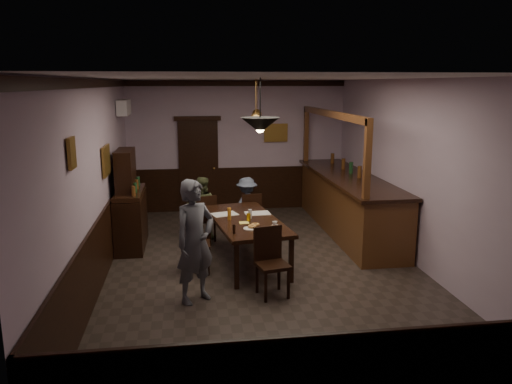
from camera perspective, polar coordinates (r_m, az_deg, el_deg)
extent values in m
cube|color=#2D2621|center=(8.08, 0.88, -8.91)|extent=(5.00, 8.00, 0.01)
cube|color=white|center=(7.53, 0.96, 12.91)|extent=(5.00, 8.00, 0.01)
cube|color=#B098B1|center=(11.59, -2.17, 5.27)|extent=(5.00, 0.01, 3.00)
cube|color=#B098B1|center=(3.91, 10.19, -9.26)|extent=(5.00, 0.01, 3.00)
cube|color=#B098B1|center=(7.69, -17.81, 1.07)|extent=(0.01, 8.00, 3.00)
cube|color=#B098B1|center=(8.42, 17.98, 1.99)|extent=(0.01, 8.00, 3.00)
cube|color=black|center=(8.19, -1.19, -3.28)|extent=(1.32, 2.32, 0.06)
cube|color=black|center=(7.27, -2.24, -8.46)|extent=(0.07, 0.07, 0.69)
cube|color=black|center=(7.51, 4.04, -7.79)|extent=(0.07, 0.07, 0.69)
cube|color=black|center=(9.16, -5.43, -4.08)|extent=(0.07, 0.07, 0.69)
cube|color=black|center=(9.35, -0.37, -3.68)|extent=(0.07, 0.07, 0.69)
cube|color=black|center=(9.44, -6.01, -3.13)|extent=(0.50, 0.50, 0.05)
cube|color=black|center=(9.22, -5.63, -1.89)|extent=(0.38, 0.17, 0.46)
cube|color=black|center=(9.70, -5.47, -4.04)|extent=(0.04, 0.04, 0.40)
cube|color=black|center=(9.59, -7.21, -4.27)|extent=(0.04, 0.04, 0.40)
cube|color=black|center=(9.42, -4.73, -4.52)|extent=(0.04, 0.04, 0.40)
cube|color=black|center=(9.31, -6.52, -4.77)|extent=(0.04, 0.04, 0.40)
cube|color=black|center=(9.64, -0.74, -2.78)|extent=(0.43, 0.43, 0.05)
cube|color=black|center=(9.42, -0.48, -1.61)|extent=(0.38, 0.09, 0.45)
cube|color=black|center=(9.88, -0.10, -3.69)|extent=(0.04, 0.04, 0.39)
cube|color=black|center=(9.81, -1.85, -3.82)|extent=(0.04, 0.04, 0.39)
cube|color=black|center=(9.60, 0.39, -4.18)|extent=(0.04, 0.04, 0.39)
cube|color=black|center=(9.52, -1.40, -4.32)|extent=(0.04, 0.04, 0.39)
cube|color=black|center=(7.00, 1.91, -8.39)|extent=(0.50, 0.50, 0.05)
cube|color=black|center=(7.08, 1.34, -5.85)|extent=(0.42, 0.13, 0.50)
cube|color=black|center=(6.89, 1.11, -10.85)|extent=(0.04, 0.04, 0.43)
cube|color=black|center=(7.01, 3.72, -10.45)|extent=(0.04, 0.04, 0.43)
cube|color=black|center=(7.18, 0.11, -9.86)|extent=(0.04, 0.04, 0.43)
cube|color=black|center=(7.29, 2.63, -9.50)|extent=(0.04, 0.04, 0.43)
cube|color=black|center=(7.91, -6.77, -6.04)|extent=(0.42, 0.42, 0.05)
cube|color=black|center=(7.83, -8.19, -4.22)|extent=(0.05, 0.41, 0.49)
cube|color=black|center=(7.83, -5.49, -8.00)|extent=(0.04, 0.04, 0.42)
cube|color=black|center=(8.14, -5.54, -7.18)|extent=(0.04, 0.04, 0.42)
cube|color=black|center=(7.83, -7.96, -8.06)|extent=(0.04, 0.04, 0.42)
cube|color=black|center=(8.14, -7.92, -7.24)|extent=(0.04, 0.04, 0.42)
imported|color=#545660|center=(6.77, -6.98, -5.64)|extent=(0.74, 0.69, 1.69)
imported|color=#4F5734|center=(9.59, -6.26, -1.78)|extent=(0.64, 0.53, 1.20)
imported|color=slate|center=(9.79, -1.07, -1.59)|extent=(0.84, 0.70, 1.13)
cube|color=silver|center=(8.47, -3.60, -2.54)|extent=(0.49, 0.41, 0.01)
cube|color=silver|center=(8.51, 0.16, -2.44)|extent=(0.43, 0.32, 0.01)
cube|color=#F5E15A|center=(7.95, -1.38, -3.52)|extent=(0.17, 0.17, 0.00)
cylinder|color=white|center=(7.76, 2.27, -3.90)|extent=(0.15, 0.15, 0.01)
imported|color=white|center=(7.72, 2.15, -3.64)|extent=(0.09, 0.09, 0.07)
cylinder|color=white|center=(7.61, -0.63, -4.20)|extent=(0.22, 0.22, 0.01)
torus|color=#C68C47|center=(7.63, -0.46, -3.95)|extent=(0.13, 0.13, 0.04)
torus|color=#C68C47|center=(7.72, -0.09, -3.75)|extent=(0.13, 0.13, 0.04)
cylinder|color=gold|center=(8.05, -0.86, -2.89)|extent=(0.07, 0.07, 0.12)
cylinder|color=#BF721E|center=(8.11, -3.07, -2.50)|extent=(0.06, 0.06, 0.20)
cylinder|color=silver|center=(8.19, -0.68, -2.51)|extent=(0.06, 0.06, 0.15)
cylinder|color=black|center=(7.38, -2.53, -4.24)|extent=(0.04, 0.04, 0.14)
cube|color=black|center=(9.33, -14.08, -3.23)|extent=(0.48, 1.35, 0.96)
cube|color=black|center=(9.20, -14.25, -0.05)|extent=(0.46, 1.30, 0.08)
cube|color=black|center=(9.13, -14.69, 2.29)|extent=(0.29, 0.87, 0.77)
cube|color=#4E2914|center=(10.13, 10.48, -1.44)|extent=(0.90, 4.19, 1.10)
cube|color=black|center=(10.00, 10.49, 1.73)|extent=(1.00, 4.29, 0.06)
cube|color=#4E2914|center=(9.74, 8.64, 8.80)|extent=(0.10, 4.09, 0.12)
cube|color=#4E2914|center=(7.92, 12.60, 3.49)|extent=(0.10, 0.10, 1.30)
cube|color=#4E2914|center=(11.71, 5.75, 6.51)|extent=(0.10, 0.10, 1.30)
cube|color=black|center=(11.55, -6.57, 2.92)|extent=(0.90, 0.06, 2.10)
cube|color=white|center=(10.42, -14.87, 9.32)|extent=(0.20, 0.85, 0.30)
cube|color=olive|center=(6.03, -20.32, 4.19)|extent=(0.04, 0.28, 0.36)
cube|color=olive|center=(8.43, -16.75, 3.46)|extent=(0.04, 0.62, 0.48)
cube|color=olive|center=(11.64, 2.28, 6.79)|extent=(0.55, 0.04, 0.42)
cylinder|color=black|center=(7.12, 0.48, 10.29)|extent=(0.02, 0.02, 0.66)
cone|color=black|center=(7.14, 0.48, 7.65)|extent=(0.56, 0.56, 0.22)
sphere|color=#FFD88C|center=(7.15, 0.48, 7.25)|extent=(0.12, 0.12, 0.12)
cylinder|color=#BF8C3F|center=(9.16, -0.03, 10.62)|extent=(0.02, 0.02, 0.70)
cone|color=#BF8C3F|center=(9.18, -0.03, 8.44)|extent=(0.20, 0.20, 0.22)
sphere|color=#FFD88C|center=(9.18, -0.03, 8.12)|extent=(0.12, 0.12, 0.12)
cylinder|color=#BF8C3F|center=(10.42, 0.11, 10.83)|extent=(0.02, 0.02, 0.70)
cone|color=#BF8C3F|center=(10.43, 0.11, 8.91)|extent=(0.20, 0.20, 0.22)
sphere|color=#FFD88C|center=(10.44, 0.11, 8.63)|extent=(0.12, 0.12, 0.12)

